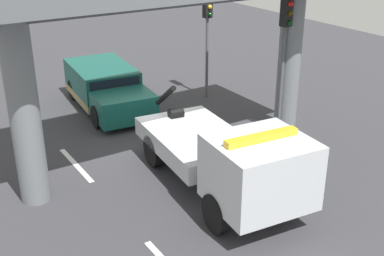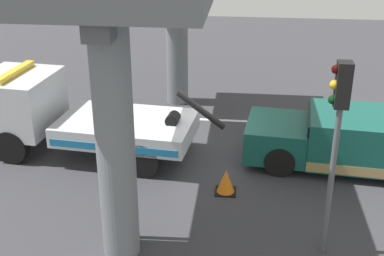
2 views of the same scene
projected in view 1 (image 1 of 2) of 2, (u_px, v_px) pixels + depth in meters
name	position (u px, v px, depth m)	size (l,w,h in m)	color
ground_plane	(158.00, 145.00, 16.86)	(60.00, 40.00, 0.10)	#38383D
lane_stripe_west	(23.00, 107.00, 20.04)	(2.60, 0.16, 0.01)	silver
lane_stripe_mid	(76.00, 165.00, 15.40)	(2.60, 0.16, 0.01)	silver
tow_truck_white	(229.00, 158.00, 13.15)	(7.34, 2.98, 2.46)	silver
towed_van_green	(106.00, 88.00, 19.74)	(5.39, 2.68, 1.58)	#145147
traffic_light_near	(208.00, 24.00, 19.92)	(0.39, 0.32, 4.25)	#515456
traffic_light_far	(285.00, 38.00, 16.33)	(0.39, 0.32, 4.69)	#515456
traffic_cone_orange	(191.00, 117.00, 18.24)	(0.54, 0.54, 0.64)	orange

